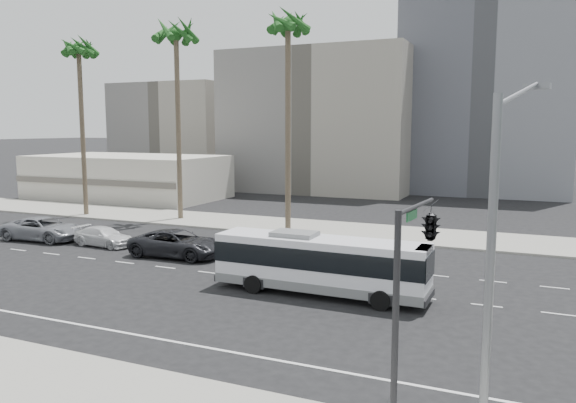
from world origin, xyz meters
The scene contains 17 objects.
ground centered at (0.00, 0.00, 0.00)m, with size 700.00×700.00×0.00m, color black.
sidewalk_north centered at (0.00, 15.50, 0.07)m, with size 120.00×7.00×0.15m, color gray.
sidewalk_south centered at (0.00, -15.50, 0.07)m, with size 120.00×7.00×0.15m, color gray.
commercial_low centered at (-30.00, 25.99, 2.50)m, with size 22.00×12.16×5.00m.
midrise_beige_west centered at (-12.00, 45.00, 9.00)m, with size 24.00×18.00×18.00m, color gray.
midrise_gray_center centered at (8.00, 52.00, 13.00)m, with size 20.00×20.00×26.00m, color #5A5C64.
midrise_beige_far centered at (-38.00, 50.00, 7.50)m, with size 18.00×16.00×15.00m, color gray.
civic_tower centered at (-2.00, 250.00, 38.83)m, with size 42.00×42.00×129.00m.
city_bus centered at (4.26, -1.40, 1.61)m, with size 10.70×2.61×3.06m.
car_a centered at (-6.98, 2.69, 0.86)m, with size 6.20×2.86×1.72m, color black.
car_b centered at (-13.60, 3.40, 0.66)m, with size 4.57×1.86×1.33m, color silver.
car_c centered at (-19.10, 3.22, 0.85)m, with size 6.10×2.81×1.69m, color gray.
streetlight_corner centered at (12.88, -12.44, 5.34)m, with size 1.30×4.42×9.47m.
traffic_signal centered at (10.82, -10.00, 5.13)m, with size 2.84×3.78×6.15m.
palm_near centered at (-3.97, 13.56, 15.69)m, with size 5.14×5.14×17.31m.
palm_mid centered at (-15.18, 15.06, 15.86)m, with size 5.72×5.72×17.63m.
palm_far centered at (-24.65, 13.46, 15.03)m, with size 4.81×4.81×16.55m.
Camera 1 is at (13.54, -26.70, 8.19)m, focal length 34.91 mm.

